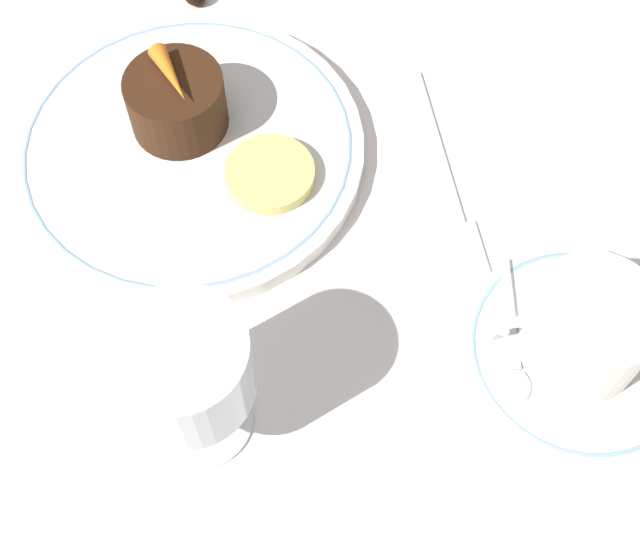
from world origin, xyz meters
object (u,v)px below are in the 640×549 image
Objects in this scene: dessert_cake at (177,102)px; dinner_plate at (189,149)px; coffee_cup at (588,327)px; wine_glass at (187,372)px; fork at (452,195)px.

dinner_plate is at bearing 104.10° from dessert_cake.
wine_glass is at bearing 6.43° from coffee_cup.
dessert_cake is (0.20, -0.07, 0.03)m from fork.
fork is (-0.18, -0.16, -0.08)m from wine_glass.
wine_glass is at bearing 40.53° from fork.
coffee_cup is 0.25m from wine_glass.
coffee_cup is 0.33m from dessert_cake.
dinner_plate is 0.31m from coffee_cup.
coffee_cup is 1.47× the size of dessert_cake.
dessert_cake is at bearing -20.39° from fork.
coffee_cup is at bearing 144.41° from dinner_plate.
dinner_plate is 0.22m from wine_glass.
coffee_cup reaches higher than dessert_cake.
dinner_plate is 1.35× the size of fork.
wine_glass is (0.25, 0.03, 0.04)m from coffee_cup.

